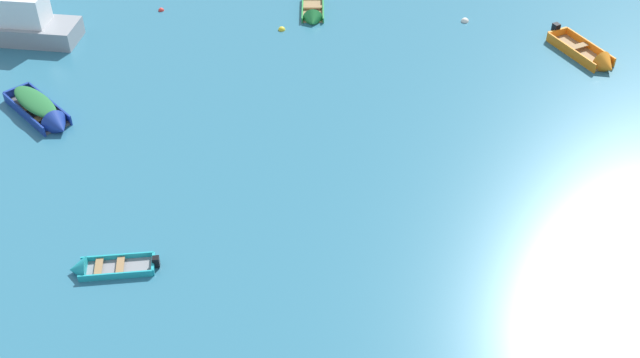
{
  "coord_description": "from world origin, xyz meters",
  "views": [
    {
      "loc": [
        -5.24,
        0.02,
        20.21
      ],
      "look_at": [
        0.0,
        24.15,
        0.15
      ],
      "focal_mm": 44.99,
      "sensor_mm": 36.0,
      "label": 1
    }
  ],
  "objects_px": {
    "rowboat_orange_back_row_right": "(593,58)",
    "mooring_buoy_between_boats_right": "(282,30)",
    "mooring_buoy_outer_edge": "(161,11)",
    "rowboat_turquoise_near_camera": "(95,268)",
    "mooring_buoy_trailing": "(465,22)",
    "rowboat_deep_blue_back_row_center": "(43,112)",
    "motor_launch_grey_center": "(7,24)",
    "rowboat_green_cluster_inner": "(313,17)"
  },
  "relations": [
    {
      "from": "rowboat_turquoise_near_camera",
      "to": "mooring_buoy_trailing",
      "type": "relative_size",
      "value": 7.69
    },
    {
      "from": "mooring_buoy_between_boats_right",
      "to": "motor_launch_grey_center",
      "type": "bearing_deg",
      "value": 171.22
    },
    {
      "from": "mooring_buoy_trailing",
      "to": "mooring_buoy_between_boats_right",
      "type": "bearing_deg",
      "value": 173.21
    },
    {
      "from": "rowboat_deep_blue_back_row_center",
      "to": "motor_launch_grey_center",
      "type": "bearing_deg",
      "value": 104.86
    },
    {
      "from": "motor_launch_grey_center",
      "to": "mooring_buoy_trailing",
      "type": "height_order",
      "value": "motor_launch_grey_center"
    },
    {
      "from": "mooring_buoy_between_boats_right",
      "to": "rowboat_deep_blue_back_row_center",
      "type": "bearing_deg",
      "value": -153.63
    },
    {
      "from": "rowboat_turquoise_near_camera",
      "to": "rowboat_orange_back_row_right",
      "type": "xyz_separation_m",
      "value": [
        23.67,
        9.39,
        0.09
      ]
    },
    {
      "from": "motor_launch_grey_center",
      "to": "mooring_buoy_trailing",
      "type": "xyz_separation_m",
      "value": [
        23.34,
        -3.26,
        -0.79
      ]
    },
    {
      "from": "rowboat_turquoise_near_camera",
      "to": "mooring_buoy_outer_edge",
      "type": "relative_size",
      "value": 10.13
    },
    {
      "from": "rowboat_deep_blue_back_row_center",
      "to": "mooring_buoy_trailing",
      "type": "xyz_separation_m",
      "value": [
        21.25,
        4.62,
        -0.37
      ]
    },
    {
      "from": "rowboat_deep_blue_back_row_center",
      "to": "rowboat_orange_back_row_right",
      "type": "bearing_deg",
      "value": -1.36
    },
    {
      "from": "rowboat_deep_blue_back_row_center",
      "to": "mooring_buoy_between_boats_right",
      "type": "relative_size",
      "value": 11.78
    },
    {
      "from": "rowboat_green_cluster_inner",
      "to": "rowboat_orange_back_row_right",
      "type": "xyz_separation_m",
      "value": [
        12.41,
        -7.19,
        0.08
      ]
    },
    {
      "from": "motor_launch_grey_center",
      "to": "rowboat_orange_back_row_right",
      "type": "height_order",
      "value": "motor_launch_grey_center"
    },
    {
      "from": "rowboat_turquoise_near_camera",
      "to": "motor_launch_grey_center",
      "type": "distance_m",
      "value": 18.41
    },
    {
      "from": "motor_launch_grey_center",
      "to": "mooring_buoy_outer_edge",
      "type": "relative_size",
      "value": 23.55
    },
    {
      "from": "rowboat_turquoise_near_camera",
      "to": "motor_launch_grey_center",
      "type": "relative_size",
      "value": 0.43
    },
    {
      "from": "rowboat_deep_blue_back_row_center",
      "to": "mooring_buoy_between_boats_right",
      "type": "xyz_separation_m",
      "value": [
        11.63,
        5.77,
        -0.37
      ]
    },
    {
      "from": "motor_launch_grey_center",
      "to": "rowboat_orange_back_row_right",
      "type": "relative_size",
      "value": 1.68
    },
    {
      "from": "rowboat_orange_back_row_right",
      "to": "mooring_buoy_outer_edge",
      "type": "xyz_separation_m",
      "value": [
        -20.22,
        9.89,
        -0.22
      ]
    },
    {
      "from": "rowboat_turquoise_near_camera",
      "to": "motor_launch_grey_center",
      "type": "height_order",
      "value": "motor_launch_grey_center"
    },
    {
      "from": "motor_launch_grey_center",
      "to": "mooring_buoy_outer_edge",
      "type": "bearing_deg",
      "value": 10.19
    },
    {
      "from": "motor_launch_grey_center",
      "to": "mooring_buoy_between_boats_right",
      "type": "height_order",
      "value": "motor_launch_grey_center"
    },
    {
      "from": "rowboat_turquoise_near_camera",
      "to": "mooring_buoy_between_boats_right",
      "type": "height_order",
      "value": "rowboat_turquoise_near_camera"
    },
    {
      "from": "rowboat_orange_back_row_right",
      "to": "mooring_buoy_between_boats_right",
      "type": "xyz_separation_m",
      "value": [
        -14.23,
        6.38,
        -0.22
      ]
    },
    {
      "from": "motor_launch_grey_center",
      "to": "mooring_buoy_trailing",
      "type": "relative_size",
      "value": 17.87
    },
    {
      "from": "rowboat_green_cluster_inner",
      "to": "rowboat_orange_back_row_right",
      "type": "distance_m",
      "value": 14.35
    },
    {
      "from": "rowboat_deep_blue_back_row_center",
      "to": "rowboat_orange_back_row_right",
      "type": "distance_m",
      "value": 25.87
    },
    {
      "from": "rowboat_green_cluster_inner",
      "to": "motor_launch_grey_center",
      "type": "relative_size",
      "value": 0.45
    },
    {
      "from": "rowboat_green_cluster_inner",
      "to": "mooring_buoy_between_boats_right",
      "type": "height_order",
      "value": "rowboat_green_cluster_inner"
    },
    {
      "from": "rowboat_turquoise_near_camera",
      "to": "rowboat_orange_back_row_right",
      "type": "height_order",
      "value": "rowboat_orange_back_row_right"
    },
    {
      "from": "mooring_buoy_outer_edge",
      "to": "mooring_buoy_between_boats_right",
      "type": "height_order",
      "value": "mooring_buoy_between_boats_right"
    },
    {
      "from": "motor_launch_grey_center",
      "to": "mooring_buoy_trailing",
      "type": "bearing_deg",
      "value": -7.96
    },
    {
      "from": "rowboat_orange_back_row_right",
      "to": "mooring_buoy_outer_edge",
      "type": "relative_size",
      "value": 13.99
    },
    {
      "from": "rowboat_orange_back_row_right",
      "to": "mooring_buoy_outer_edge",
      "type": "bearing_deg",
      "value": 153.95
    },
    {
      "from": "rowboat_deep_blue_back_row_center",
      "to": "rowboat_orange_back_row_right",
      "type": "xyz_separation_m",
      "value": [
        25.86,
        -0.61,
        -0.15
      ]
    },
    {
      "from": "rowboat_green_cluster_inner",
      "to": "mooring_buoy_trailing",
      "type": "relative_size",
      "value": 8.05
    },
    {
      "from": "rowboat_turquoise_near_camera",
      "to": "rowboat_orange_back_row_right",
      "type": "distance_m",
      "value": 25.47
    },
    {
      "from": "motor_launch_grey_center",
      "to": "mooring_buoy_between_boats_right",
      "type": "xyz_separation_m",
      "value": [
        13.72,
        -2.12,
        -0.79
      ]
    },
    {
      "from": "rowboat_turquoise_near_camera",
      "to": "mooring_buoy_trailing",
      "type": "height_order",
      "value": "rowboat_turquoise_near_camera"
    },
    {
      "from": "rowboat_turquoise_near_camera",
      "to": "rowboat_deep_blue_back_row_center",
      "type": "relative_size",
      "value": 0.73
    },
    {
      "from": "mooring_buoy_outer_edge",
      "to": "motor_launch_grey_center",
      "type": "bearing_deg",
      "value": -169.81
    }
  ]
}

